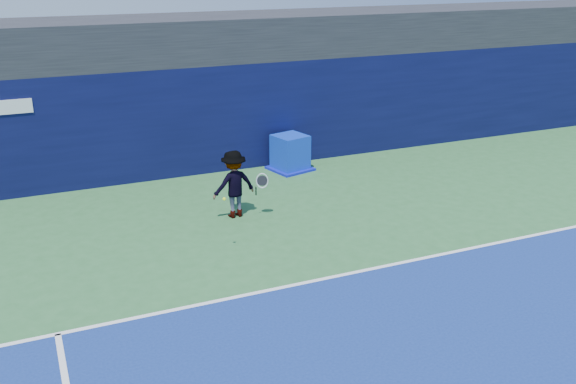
# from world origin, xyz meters

# --- Properties ---
(ground) EXTENTS (80.00, 80.00, 0.00)m
(ground) POSITION_xyz_m (0.00, 0.00, 0.00)
(ground) COLOR #2E6633
(ground) RESTS_ON ground
(baseline) EXTENTS (24.00, 0.10, 0.01)m
(baseline) POSITION_xyz_m (0.00, 3.00, 0.01)
(baseline) COLOR white
(baseline) RESTS_ON ground
(stadium_band) EXTENTS (36.00, 3.00, 1.20)m
(stadium_band) POSITION_xyz_m (0.00, 11.50, 3.60)
(stadium_band) COLOR black
(stadium_band) RESTS_ON back_wall_assembly
(back_wall_assembly) EXTENTS (36.00, 1.03, 3.00)m
(back_wall_assembly) POSITION_xyz_m (-0.00, 10.50, 1.50)
(back_wall_assembly) COLOR black
(back_wall_assembly) RESTS_ON ground
(equipment_cart) EXTENTS (1.29, 1.29, 1.02)m
(equipment_cart) POSITION_xyz_m (1.90, 9.41, 0.47)
(equipment_cart) COLOR #0D2FB9
(equipment_cart) RESTS_ON ground
(tennis_player) EXTENTS (1.29, 0.74, 1.60)m
(tennis_player) POSITION_xyz_m (-0.71, 6.68, 0.80)
(tennis_player) COLOR silver
(tennis_player) RESTS_ON ground
(tennis_ball) EXTENTS (0.07, 0.07, 0.07)m
(tennis_ball) POSITION_xyz_m (-1.53, 4.85, 1.19)
(tennis_ball) COLOR #D1F11A
(tennis_ball) RESTS_ON ground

